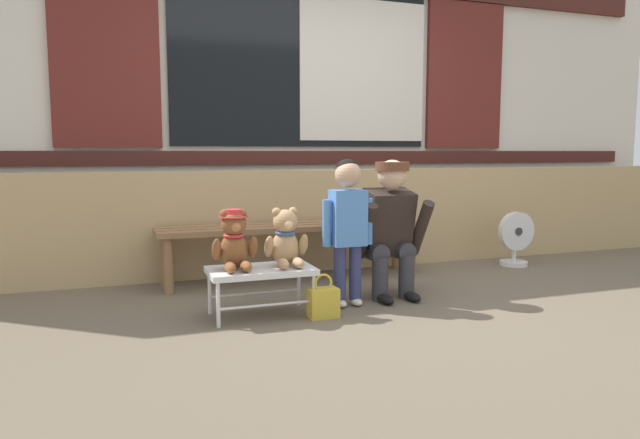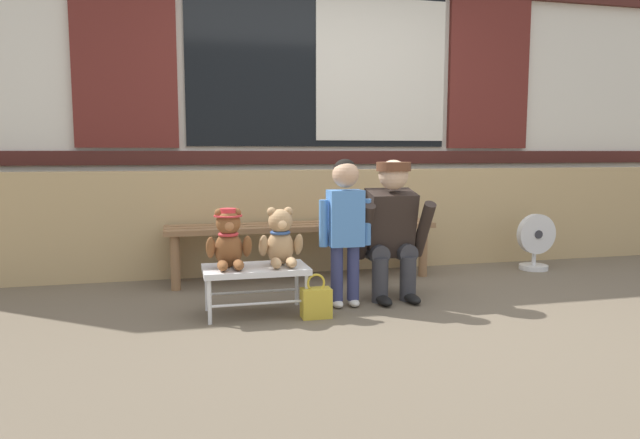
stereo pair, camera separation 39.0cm
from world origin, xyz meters
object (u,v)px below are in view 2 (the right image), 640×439
teddy_bear_with_hat (229,240)px  floor_fan (536,242)px  teddy_bear_plain (281,239)px  child_standing (345,216)px  adult_crouching (392,229)px  small_display_bench (255,272)px  wooden_bench_long (302,232)px  handbag_on_ground (316,302)px

teddy_bear_with_hat → floor_fan: teddy_bear_with_hat is taller
teddy_bear_with_hat → floor_fan: 2.78m
teddy_bear_with_hat → teddy_bear_plain: (0.32, -0.00, -0.01)m
teddy_bear_with_hat → teddy_bear_plain: 0.32m
child_standing → floor_fan: 2.07m
teddy_bear_with_hat → teddy_bear_plain: size_ratio=1.00×
floor_fan → teddy_bear_with_hat: bearing=-163.7°
teddy_bear_plain → adult_crouching: bearing=12.0°
small_display_bench → child_standing: child_standing is taller
wooden_bench_long → floor_fan: 2.01m
adult_crouching → floor_fan: adult_crouching is taller
teddy_bear_with_hat → handbag_on_ground: teddy_bear_with_hat is taller
adult_crouching → handbag_on_ground: 0.80m
wooden_bench_long → teddy_bear_plain: 0.97m
handbag_on_ground → teddy_bear_with_hat: bearing=161.7°
teddy_bear_plain → handbag_on_ground: teddy_bear_plain is taller
teddy_bear_with_hat → teddy_bear_plain: bearing=-0.1°
wooden_bench_long → small_display_bench: (-0.49, -0.91, -0.11)m
wooden_bench_long → teddy_bear_plain: bearing=-110.0°
handbag_on_ground → adult_crouching: bearing=28.8°
teddy_bear_with_hat → child_standing: size_ratio=0.38×
adult_crouching → handbag_on_ground: adult_crouching is taller
wooden_bench_long → handbag_on_ground: 1.12m
small_display_bench → floor_fan: (2.50, 0.78, -0.03)m
teddy_bear_with_hat → wooden_bench_long: bearing=54.4°
adult_crouching → teddy_bear_plain: bearing=-168.0°
child_standing → adult_crouching: bearing=19.3°
floor_fan → small_display_bench: bearing=-162.7°
teddy_bear_plain → adult_crouching: adult_crouching is taller
child_standing → teddy_bear_with_hat: bearing=-177.0°
wooden_bench_long → teddy_bear_plain: teddy_bear_plain is taller
teddy_bear_plain → handbag_on_ground: size_ratio=1.34×
child_standing → handbag_on_ground: 0.59m
wooden_bench_long → teddy_bear_with_hat: bearing=-125.6°
child_standing → teddy_bear_plain: bearing=-174.6°
handbag_on_ground → floor_fan: 2.35m
wooden_bench_long → handbag_on_ground: size_ratio=7.72×
teddy_bear_with_hat → adult_crouching: bearing=8.6°
wooden_bench_long → teddy_bear_with_hat: 1.12m
child_standing → adult_crouching: child_standing is taller
small_display_bench → floor_fan: size_ratio=1.33×
wooden_bench_long → child_standing: child_standing is taller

